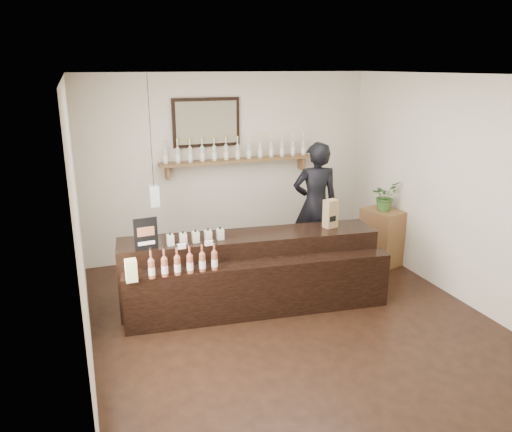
% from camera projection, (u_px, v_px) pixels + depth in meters
% --- Properties ---
extents(ground, '(5.00, 5.00, 0.00)m').
position_uv_depth(ground, '(293.00, 321.00, 5.87)').
color(ground, black).
rests_on(ground, ground).
extents(room_shell, '(5.00, 5.00, 5.00)m').
position_uv_depth(room_shell, '(296.00, 180.00, 5.38)').
color(room_shell, beige).
rests_on(room_shell, ground).
extents(back_wall_decor, '(2.66, 0.96, 1.69)m').
position_uv_depth(back_wall_decor, '(222.00, 145.00, 7.46)').
color(back_wall_decor, brown).
rests_on(back_wall_decor, ground).
extents(counter, '(3.23, 1.18, 1.04)m').
position_uv_depth(counter, '(252.00, 273.00, 6.18)').
color(counter, black).
rests_on(counter, ground).
extents(promo_sign, '(0.27, 0.04, 0.37)m').
position_uv_depth(promo_sign, '(146.00, 234.00, 5.59)').
color(promo_sign, black).
rests_on(promo_sign, counter).
extents(paper_bag, '(0.19, 0.16, 0.36)m').
position_uv_depth(paper_bag, '(331.00, 214.00, 6.37)').
color(paper_bag, olive).
rests_on(paper_bag, counter).
extents(tape_dispenser, '(0.13, 0.07, 0.11)m').
position_uv_depth(tape_dispenser, '(330.00, 224.00, 6.41)').
color(tape_dispenser, blue).
rests_on(tape_dispenser, counter).
extents(side_cabinet, '(0.55, 0.66, 0.83)m').
position_uv_depth(side_cabinet, '(382.00, 237.00, 7.51)').
color(side_cabinet, brown).
rests_on(side_cabinet, ground).
extents(potted_plant, '(0.50, 0.47, 0.43)m').
position_uv_depth(potted_plant, '(385.00, 196.00, 7.33)').
color(potted_plant, '#386026').
rests_on(potted_plant, side_cabinet).
extents(shopkeeper, '(0.84, 0.63, 2.09)m').
position_uv_depth(shopkeeper, '(315.00, 197.00, 7.30)').
color(shopkeeper, black).
rests_on(shopkeeper, ground).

